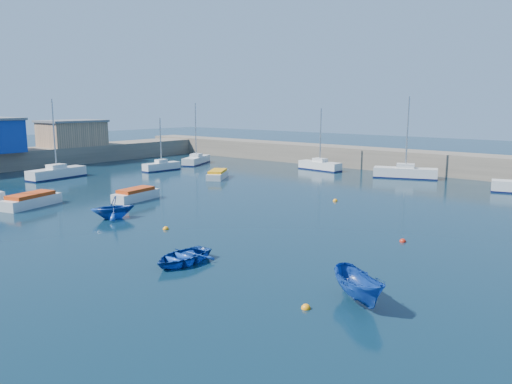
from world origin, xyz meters
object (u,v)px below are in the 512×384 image
Objects in this scene: motorboat_2 at (218,174)px; sailboat_4 at (196,160)px; dinghy_right at (359,287)px; dinghy_left at (113,208)px; sailboat_6 at (405,172)px; sailboat_2 at (57,173)px; sailboat_5 at (320,165)px; dinghy_center at (182,257)px; motorboat_1 at (136,195)px; sailboat_3 at (161,166)px; motorboat_0 at (31,200)px; brick_shed_a at (72,134)px.

sailboat_4 is at bearing 114.30° from motorboat_2.
sailboat_4 is 2.34× the size of dinghy_right.
sailboat_4 is at bearing 149.64° from dinghy_left.
dinghy_left is (-8.28, -33.45, 0.17)m from sailboat_6.
sailboat_6 is at bearing 32.30° from sailboat_2.
sailboat_4 is at bearing 81.21° from sailboat_6.
sailboat_5 is 39.84m from dinghy_center.
sailboat_4 is 44.71m from dinghy_center.
sailboat_5 is at bearing 44.99° from sailboat_2.
sailboat_5 is 11.32m from sailboat_6.
sailboat_4 is 1.09× the size of sailboat_5.
dinghy_center is (16.41, -9.27, -0.14)m from motorboat_1.
sailboat_4 is at bearing 132.25° from dinghy_center.
sailboat_2 is at bearing 112.10° from dinghy_right.
sailboat_3 is at bearing 96.22° from dinghy_right.
motorboat_0 is at bearing 123.85° from dinghy_right.
dinghy_right is at bearing -26.15° from motorboat_1.
motorboat_2 is 1.33× the size of dinghy_right.
sailboat_4 reaches higher than dinghy_right.
sailboat_2 is 23.56m from dinghy_left.
sailboat_2 is 17.94m from motorboat_1.
sailboat_3 is 2.12× the size of dinghy_left.
brick_shed_a reaches higher than motorboat_0.
dinghy_center is at bearing -26.50° from sailboat_2.
motorboat_1 is at bearing 42.36° from motorboat_0.
brick_shed_a is at bearing 89.79° from sailboat_6.
sailboat_4 reaches higher than sailboat_5.
sailboat_2 reaches higher than dinghy_right.
sailboat_4 is 0.92× the size of sailboat_6.
dinghy_left is (18.23, -19.63, 0.26)m from sailboat_3.
sailboat_2 is at bearing -172.28° from motorboat_2.
dinghy_left is (8.96, 1.84, 0.30)m from motorboat_0.
brick_shed_a is 27.12m from motorboat_2.
dinghy_left is (8.12, -19.49, 0.38)m from motorboat_2.
motorboat_0 is (13.31, -9.54, -0.11)m from sailboat_2.
sailboat_6 reaches higher than sailboat_3.
sailboat_4 is at bearing 94.84° from motorboat_0.
sailboat_3 is 0.79× the size of sailboat_4.
sailboat_6 is at bearing 8.36° from motorboat_2.
motorboat_0 is 1.15× the size of motorboat_1.
motorboat_2 is at bearing 109.58° from sailboat_6.
sailboat_2 is 2.47× the size of dinghy_center.
dinghy_center is (20.90, -2.02, -0.16)m from motorboat_0.
dinghy_left is at bearing -4.26° from motorboat_0.
sailboat_2 is at bearing -36.95° from brick_shed_a.
sailboat_6 is 38.51m from dinghy_right.
sailboat_3 reaches higher than dinghy_center.
sailboat_2 is 2.46× the size of dinghy_right.
sailboat_5 is 35.40m from motorboat_0.
motorboat_2 reaches higher than dinghy_center.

